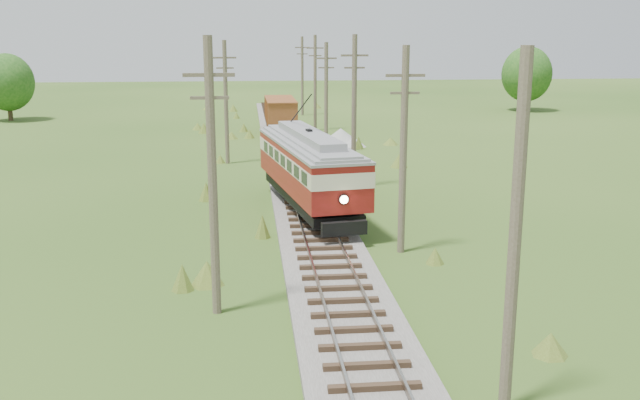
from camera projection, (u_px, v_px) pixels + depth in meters
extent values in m
cube|color=#605B54|center=(297.00, 177.00, 45.36)|extent=(3.60, 96.00, 0.25)
cube|color=#726659|center=(285.00, 172.00, 45.21)|extent=(0.08, 96.00, 0.17)
cube|color=#726659|center=(308.00, 171.00, 45.35)|extent=(0.08, 96.00, 0.17)
cube|color=#2D2116|center=(297.00, 174.00, 45.31)|extent=(2.40, 96.00, 0.16)
cube|color=black|center=(309.00, 195.00, 36.23)|extent=(4.09, 11.30, 0.45)
cube|color=maroon|center=(309.00, 176.00, 36.00)|extent=(4.66, 12.32, 1.10)
cube|color=beige|center=(309.00, 158.00, 35.79)|extent=(4.70, 12.38, 0.70)
cube|color=black|center=(309.00, 158.00, 35.79)|extent=(4.64, 11.85, 0.55)
cube|color=maroon|center=(309.00, 148.00, 35.68)|extent=(4.66, 12.32, 0.30)
cube|color=gray|center=(309.00, 142.00, 35.60)|extent=(4.73, 12.44, 0.38)
cube|color=gray|center=(309.00, 135.00, 35.53)|extent=(2.66, 9.11, 0.40)
sphere|color=#FFF2BF|center=(344.00, 200.00, 30.23)|extent=(0.36, 0.36, 0.36)
cylinder|color=black|center=(301.00, 109.00, 36.97)|extent=(0.79, 4.62, 1.93)
cylinder|color=black|center=(318.00, 219.00, 31.77)|extent=(0.24, 0.81, 0.80)
cylinder|color=black|center=(350.00, 217.00, 32.15)|extent=(0.24, 0.81, 0.80)
cylinder|color=black|center=(277.00, 180.00, 40.33)|extent=(0.24, 0.81, 0.80)
cylinder|color=black|center=(303.00, 178.00, 40.71)|extent=(0.24, 0.81, 0.80)
cube|color=black|center=(281.00, 124.00, 65.44)|extent=(2.13, 7.12, 0.49)
cube|color=brown|center=(280.00, 111.00, 65.16)|extent=(2.65, 7.92, 1.97)
cube|color=brown|center=(280.00, 99.00, 64.92)|extent=(2.71, 8.07, 0.12)
cylinder|color=black|center=(274.00, 127.00, 63.06)|extent=(0.13, 0.79, 0.79)
cylinder|color=black|center=(291.00, 127.00, 63.22)|extent=(0.13, 0.79, 0.79)
cylinder|color=black|center=(271.00, 121.00, 67.64)|extent=(0.13, 0.79, 0.79)
cylinder|color=black|center=(287.00, 120.00, 67.80)|extent=(0.13, 0.79, 0.79)
cone|color=gray|center=(341.00, 136.00, 59.09)|extent=(3.66, 3.66, 1.37)
cone|color=gray|center=(354.00, 142.00, 58.14)|extent=(2.06, 2.06, 0.80)
cylinder|color=brown|center=(515.00, 238.00, 16.61)|extent=(0.30, 0.30, 8.80)
cylinder|color=brown|center=(403.00, 152.00, 29.24)|extent=(0.30, 0.30, 8.60)
cube|color=brown|center=(405.00, 75.00, 28.53)|extent=(1.60, 0.12, 0.12)
cube|color=brown|center=(405.00, 93.00, 28.69)|extent=(1.20, 0.10, 0.10)
cylinder|color=brown|center=(354.00, 113.00, 41.77)|extent=(0.30, 0.30, 9.00)
cube|color=brown|center=(355.00, 55.00, 41.02)|extent=(1.60, 0.12, 0.12)
cube|color=brown|center=(355.00, 68.00, 41.18)|extent=(1.20, 0.10, 0.10)
cylinder|color=brown|center=(326.00, 98.00, 54.41)|extent=(0.30, 0.30, 8.40)
cube|color=brown|center=(326.00, 58.00, 53.73)|extent=(1.60, 0.12, 0.12)
cube|color=brown|center=(326.00, 68.00, 53.89)|extent=(1.20, 0.10, 0.10)
cylinder|color=brown|center=(315.00, 83.00, 66.99)|extent=(0.30, 0.30, 8.90)
cube|color=brown|center=(315.00, 48.00, 66.24)|extent=(1.60, 0.12, 0.12)
cube|color=brown|center=(315.00, 56.00, 66.40)|extent=(1.20, 0.10, 0.10)
cylinder|color=brown|center=(302.00, 76.00, 79.58)|extent=(0.30, 0.30, 8.70)
cube|color=brown|center=(302.00, 47.00, 78.86)|extent=(1.60, 0.12, 0.12)
cube|color=brown|center=(302.00, 54.00, 79.02)|extent=(1.20, 0.10, 0.10)
cylinder|color=brown|center=(213.00, 180.00, 22.64)|extent=(0.30, 0.30, 9.00)
cube|color=brown|center=(209.00, 75.00, 21.88)|extent=(1.60, 0.12, 0.12)
cube|color=brown|center=(210.00, 98.00, 22.04)|extent=(1.20, 0.10, 0.10)
cylinder|color=brown|center=(226.00, 103.00, 49.77)|extent=(0.30, 0.30, 8.60)
cube|color=brown|center=(225.00, 58.00, 49.06)|extent=(1.60, 0.12, 0.12)
cube|color=brown|center=(225.00, 68.00, 49.22)|extent=(1.20, 0.10, 0.10)
cylinder|color=#38281C|center=(10.00, 110.00, 75.27)|extent=(0.50, 0.50, 2.34)
ellipsoid|color=#1A4A16|center=(7.00, 82.00, 74.61)|extent=(5.46, 5.46, 6.01)
cylinder|color=#38281C|center=(525.00, 100.00, 84.88)|extent=(0.50, 0.50, 2.52)
ellipsoid|color=#1A4A16|center=(527.00, 74.00, 84.18)|extent=(5.88, 5.88, 6.47)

